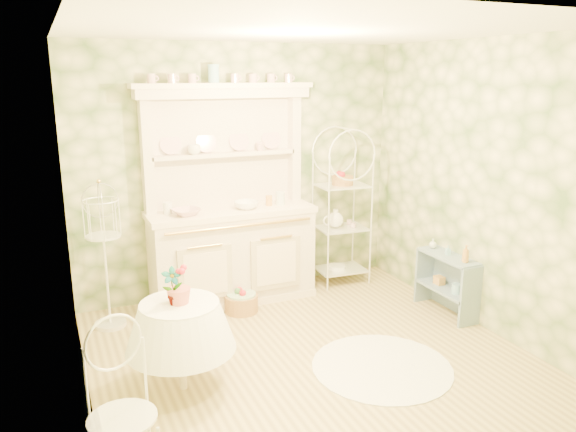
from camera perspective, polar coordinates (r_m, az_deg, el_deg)
name	(u,v)px	position (r m, az deg, el deg)	size (l,w,h in m)	color
floor	(311,358)	(4.99, 2.39, -14.24)	(3.60, 3.60, 0.00)	tan
ceiling	(315,29)	(4.40, 2.78, 18.42)	(3.60, 3.60, 0.00)	white
wall_left	(75,231)	(4.06, -20.84, -1.39)	(3.60, 3.60, 0.00)	beige
wall_right	(487,188)	(5.53, 19.55, 2.70)	(3.60, 3.60, 0.00)	beige
wall_back	(240,171)	(6.14, -4.93, 4.55)	(3.60, 3.60, 0.00)	beige
wall_front	(467,279)	(3.07, 17.75, -6.09)	(3.60, 3.60, 0.00)	beige
kitchen_dresser	(231,196)	(5.85, -5.84, 2.01)	(1.87, 0.61, 2.29)	silver
bakers_rack	(342,202)	(6.43, 5.51, 1.42)	(0.60, 0.43, 1.92)	white
side_shelf	(447,283)	(5.95, 15.84, -6.55)	(0.28, 0.75, 0.64)	#7791A7
round_table	(181,348)	(4.48, -10.77, -13.00)	(0.63, 0.63, 0.69)	white
cafe_chair	(122,420)	(3.58, -16.47, -19.25)	(0.40, 0.40, 0.88)	white
birdcage_stand	(104,250)	(5.55, -18.15, -3.28)	(0.37, 0.37, 1.55)	white
floor_basket	(241,302)	(5.84, -4.75, -8.69)	(0.33, 0.33, 0.21)	#B18047
lace_rug	(382,367)	(4.91, 9.51, -14.86)	(1.17, 1.17, 0.01)	white
bowl_floral	(186,215)	(5.68, -10.30, 0.15)	(0.27, 0.27, 0.07)	white
bowl_white	(246,208)	(5.87, -4.25, 0.81)	(0.26, 0.26, 0.08)	white
cup_left	(194,152)	(5.81, -9.51, 6.46)	(0.13, 0.13, 0.10)	white
cup_right	(260,148)	(6.04, -2.84, 6.92)	(0.10, 0.10, 0.09)	white
potted_geranium	(172,288)	(4.25, -11.66, -7.16)	(0.15, 0.10, 0.29)	#3F7238
bottle_amber	(466,256)	(5.67, 17.59, -3.86)	(0.07, 0.07, 0.17)	gold
bottle_blue	(448,251)	(5.86, 15.95, -3.45)	(0.04, 0.04, 0.10)	#8EC7DD
bottle_glass	(433,245)	(6.04, 14.49, -2.89)	(0.08, 0.08, 0.10)	silver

